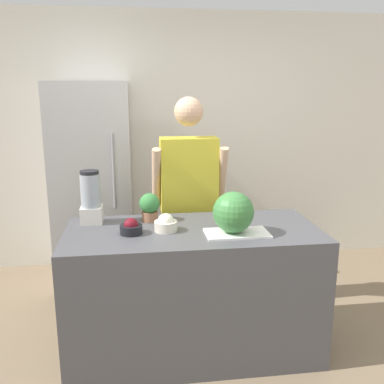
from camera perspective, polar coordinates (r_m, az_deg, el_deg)
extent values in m
plane|color=#7F6B51|center=(3.00, 1.22, -24.06)|extent=(14.00, 14.00, 0.00)
cube|color=white|center=(4.52, -2.90, 6.76)|extent=(8.00, 0.06, 2.60)
cube|color=#4C4C51|center=(3.09, 0.10, -12.93)|extent=(1.73, 0.79, 0.91)
cube|color=#B7B7BC|center=(4.18, -13.03, 1.01)|extent=(0.72, 0.70, 1.90)
cylinder|color=gray|center=(3.77, -10.40, 2.75)|extent=(0.02, 0.02, 0.66)
cube|color=#333338|center=(3.68, -0.41, -8.91)|extent=(0.34, 0.18, 0.85)
cube|color=gold|center=(3.47, -0.43, 2.29)|extent=(0.46, 0.22, 0.60)
sphere|color=#DBAD89|center=(3.40, -0.45, 10.69)|extent=(0.23, 0.23, 0.23)
cylinder|color=#DBAD89|center=(3.41, -4.77, 1.87)|extent=(0.07, 0.24, 0.51)
cylinder|color=#DBAD89|center=(3.47, 3.99, 2.10)|extent=(0.07, 0.24, 0.51)
cube|color=white|center=(2.83, 6.01, -5.49)|extent=(0.42, 0.23, 0.01)
sphere|color=#3D7F3D|center=(2.79, 5.53, -2.71)|extent=(0.27, 0.27, 0.27)
cylinder|color=black|center=(2.85, -8.11, -4.96)|extent=(0.15, 0.15, 0.06)
sphere|color=maroon|center=(2.84, -8.13, -4.39)|extent=(0.10, 0.10, 0.10)
cylinder|color=beige|center=(2.88, -3.51, -4.55)|extent=(0.15, 0.15, 0.07)
sphere|color=white|center=(2.87, -3.52, -3.91)|extent=(0.11, 0.11, 0.11)
cube|color=silver|center=(3.12, -13.23, -2.97)|extent=(0.15, 0.15, 0.12)
cylinder|color=#99A3AD|center=(3.07, -13.40, 0.20)|extent=(0.14, 0.14, 0.23)
cylinder|color=black|center=(3.05, -13.54, 2.56)|extent=(0.13, 0.13, 0.02)
cylinder|color=#996647|center=(3.10, -5.64, -3.23)|extent=(0.12, 0.12, 0.07)
sphere|color=#387F3D|center=(3.07, -5.68, -1.50)|extent=(0.15, 0.15, 0.15)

